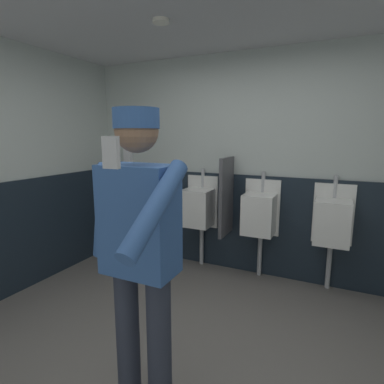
# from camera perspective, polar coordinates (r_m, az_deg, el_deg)

# --- Properties ---
(ground_plane) EXTENTS (4.83, 4.24, 0.04)m
(ground_plane) POSITION_cam_1_polar(r_m,az_deg,el_deg) (2.56, -1.72, -30.24)
(ground_plane) COLOR slate
(wall_back) EXTENTS (4.83, 0.12, 2.57)m
(wall_back) POSITION_cam_1_polar(r_m,az_deg,el_deg) (3.73, 11.48, 4.72)
(wall_back) COLOR silver
(wall_back) RESTS_ON ground_plane
(wainscot_band_back) EXTENTS (4.23, 0.03, 1.18)m
(wainscot_band_back) POSITION_cam_1_polar(r_m,az_deg,el_deg) (3.79, 10.82, -5.89)
(wainscot_band_back) COLOR #19232D
(wainscot_band_back) RESTS_ON ground_plane
(downlight_far) EXTENTS (0.14, 0.14, 0.03)m
(downlight_far) POSITION_cam_1_polar(r_m,az_deg,el_deg) (2.89, -5.74, 28.81)
(downlight_far) COLOR white
(urinal_left) EXTENTS (0.40, 0.34, 1.24)m
(urinal_left) POSITION_cam_1_polar(r_m,az_deg,el_deg) (3.81, 1.28, -2.75)
(urinal_left) COLOR white
(urinal_left) RESTS_ON ground_plane
(urinal_middle) EXTENTS (0.40, 0.34, 1.24)m
(urinal_middle) POSITION_cam_1_polar(r_m,az_deg,el_deg) (3.58, 12.34, -3.86)
(urinal_middle) COLOR white
(urinal_middle) RESTS_ON ground_plane
(urinal_right) EXTENTS (0.40, 0.34, 1.24)m
(urinal_right) POSITION_cam_1_polar(r_m,az_deg,el_deg) (3.50, 24.44, -4.91)
(urinal_right) COLOR white
(urinal_right) RESTS_ON ground_plane
(privacy_divider_panel) EXTENTS (0.04, 0.40, 0.90)m
(privacy_divider_panel) POSITION_cam_1_polar(r_m,az_deg,el_deg) (3.57, 6.33, -0.86)
(privacy_divider_panel) COLOR #4C4C51
(person) EXTENTS (0.62, 0.60, 1.78)m
(person) POSITION_cam_1_polar(r_m,az_deg,el_deg) (1.75, -9.68, -9.54)
(person) COLOR #2D3342
(person) RESTS_ON ground_plane
(cell_phone) EXTENTS (0.06, 0.02, 0.11)m
(cell_phone) POSITION_cam_1_polar(r_m,az_deg,el_deg) (1.09, -14.69, 7.05)
(cell_phone) COLOR silver
(soap_dispenser) EXTENTS (0.10, 0.07, 0.18)m
(soap_dispenser) POSITION_cam_1_polar(r_m,az_deg,el_deg) (4.40, -11.72, 6.56)
(soap_dispenser) COLOR silver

